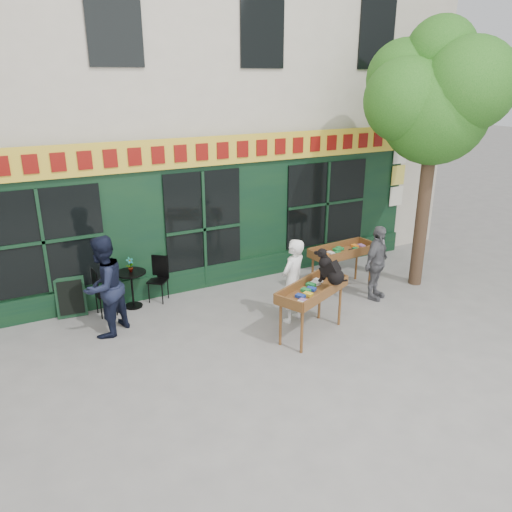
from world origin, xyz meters
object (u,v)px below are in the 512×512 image
at_px(book_cart_right, 343,253).
at_px(bistro_table, 132,282).
at_px(man_left, 104,287).
at_px(dog, 331,266).
at_px(woman, 293,281).
at_px(man_right, 377,263).
at_px(book_cart_center, 312,293).

xyz_separation_m(book_cart_right, bistro_table, (-4.33, 1.20, -0.28)).
bearing_deg(man_left, dog, 113.95).
bearing_deg(man_left, book_cart_right, 137.10).
bearing_deg(woman, man_left, -42.98).
xyz_separation_m(man_right, man_left, (-5.33, 1.05, 0.13)).
xyz_separation_m(woman, bistro_table, (-2.56, 2.01, -0.27)).
bearing_deg(book_cart_center, man_right, -5.46).
bearing_deg(woman, book_cart_right, -179.82).
distance_m(woman, man_right, 2.07).
xyz_separation_m(book_cart_right, man_left, (-5.03, 0.30, 0.11)).
height_order(book_cart_center, bistro_table, book_cart_center).
bearing_deg(book_cart_right, book_cart_center, -145.94).
height_order(woman, man_right, woman).
distance_m(bistro_table, man_left, 1.20).
relative_size(book_cart_center, bistro_table, 2.13).
height_order(woman, book_cart_right, woman).
bearing_deg(book_cart_right, man_left, 171.25).
xyz_separation_m(book_cart_center, man_left, (-3.26, 1.76, 0.11)).
distance_m(dog, woman, 0.91).
distance_m(dog, bistro_table, 4.04).
bearing_deg(man_right, book_cart_center, 173.46).
bearing_deg(man_right, dog, 178.34).
xyz_separation_m(bistro_table, man_left, (-0.70, -0.90, 0.39)).
bearing_deg(man_left, woman, 121.78).
relative_size(book_cart_right, man_right, 0.97).
distance_m(book_cart_center, woman, 0.65).
height_order(woman, bistro_table, woman).
height_order(man_right, bistro_table, man_right).
distance_m(book_cart_center, book_cart_right, 2.29).
distance_m(book_cart_right, man_left, 5.04).
bearing_deg(book_cart_right, bistro_table, 159.18).
relative_size(woman, book_cart_right, 1.05).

